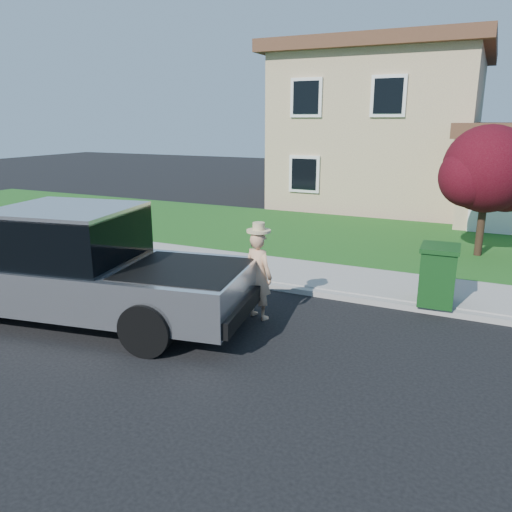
{
  "coord_description": "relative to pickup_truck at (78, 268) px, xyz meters",
  "views": [
    {
      "loc": [
        4.74,
        -7.08,
        3.75
      ],
      "look_at": [
        0.79,
        1.36,
        1.2
      ],
      "focal_mm": 35.0,
      "sensor_mm": 36.0,
      "label": 1
    }
  ],
  "objects": [
    {
      "name": "pickup_truck",
      "position": [
        0.0,
        0.0,
        0.0
      ],
      "size": [
        6.95,
        3.29,
        2.19
      ],
      "rotation": [
        0.0,
        0.0,
        0.16
      ],
      "color": "black",
      "rests_on": "ground"
    },
    {
      "name": "curb",
      "position": [
        3.17,
        3.2,
        -0.96
      ],
      "size": [
        40.0,
        0.2,
        0.12
      ],
      "primitive_type": "cube",
      "color": "gray",
      "rests_on": "ground"
    },
    {
      "name": "house",
      "position": [
        3.49,
        16.68,
        2.14
      ],
      "size": [
        14.0,
        11.3,
        6.85
      ],
      "color": "tan",
      "rests_on": "ground"
    },
    {
      "name": "ornamental_tree",
      "position": [
        6.86,
        8.04,
        1.35
      ],
      "size": [
        2.59,
        2.33,
        3.55
      ],
      "color": "black",
      "rests_on": "lawn"
    },
    {
      "name": "lawn",
      "position": [
        3.17,
        8.8,
        -0.97
      ],
      "size": [
        40.0,
        7.0,
        0.1
      ],
      "primitive_type": "cube",
      "color": "#154B19",
      "rests_on": "ground"
    },
    {
      "name": "trash_bin",
      "position": [
        6.18,
        3.4,
        -0.27
      ],
      "size": [
        0.76,
        0.87,
        1.2
      ],
      "rotation": [
        0.0,
        0.0,
        0.04
      ],
      "color": "#103B13",
      "rests_on": "sidewalk"
    },
    {
      "name": "woman",
      "position": [
        3.08,
        1.52,
        -0.12
      ],
      "size": [
        0.73,
        0.59,
        1.9
      ],
      "rotation": [
        0.0,
        0.0,
        2.82
      ],
      "color": "tan",
      "rests_on": "ground"
    },
    {
      "name": "ground",
      "position": [
        2.17,
        0.3,
        -1.02
      ],
      "size": [
        80.0,
        80.0,
        0.0
      ],
      "primitive_type": "plane",
      "color": "black",
      "rests_on": "ground"
    },
    {
      "name": "sidewalk",
      "position": [
        3.17,
        4.3,
        -0.95
      ],
      "size": [
        40.0,
        2.0,
        0.15
      ],
      "primitive_type": "cube",
      "color": "gray",
      "rests_on": "ground"
    }
  ]
}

